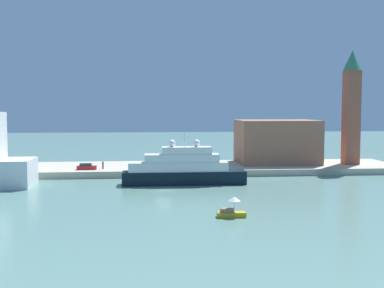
{
  "coord_description": "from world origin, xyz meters",
  "views": [
    {
      "loc": [
        -2.76,
        -86.56,
        14.91
      ],
      "look_at": [
        5.74,
        6.0,
        7.83
      ],
      "focal_mm": 46.18,
      "sensor_mm": 36.0,
      "label": 1
    }
  ],
  "objects_px": {
    "parked_car": "(87,167)",
    "person_figure": "(103,165)",
    "bell_tower": "(351,102)",
    "mooring_bollard": "(176,168)",
    "large_yacht": "(183,169)",
    "harbor_building": "(277,142)",
    "small_motorboat": "(231,210)"
  },
  "relations": [
    {
      "from": "mooring_bollard",
      "to": "large_yacht",
      "type": "bearing_deg",
      "value": -86.97
    },
    {
      "from": "small_motorboat",
      "to": "bell_tower",
      "type": "bearing_deg",
      "value": 52.0
    },
    {
      "from": "bell_tower",
      "to": "parked_car",
      "type": "distance_m",
      "value": 62.16
    },
    {
      "from": "harbor_building",
      "to": "person_figure",
      "type": "bearing_deg",
      "value": -169.18
    },
    {
      "from": "small_motorboat",
      "to": "harbor_building",
      "type": "distance_m",
      "value": 54.13
    },
    {
      "from": "large_yacht",
      "to": "bell_tower",
      "type": "height_order",
      "value": "bell_tower"
    },
    {
      "from": "bell_tower",
      "to": "mooring_bollard",
      "type": "height_order",
      "value": "bell_tower"
    },
    {
      "from": "harbor_building",
      "to": "mooring_bollard",
      "type": "height_order",
      "value": "harbor_building"
    },
    {
      "from": "parked_car",
      "to": "harbor_building",
      "type": "bearing_deg",
      "value": 10.82
    },
    {
      "from": "large_yacht",
      "to": "mooring_bollard",
      "type": "xyz_separation_m",
      "value": [
        -0.57,
        10.69,
        -1.09
      ]
    },
    {
      "from": "large_yacht",
      "to": "small_motorboat",
      "type": "height_order",
      "value": "large_yacht"
    },
    {
      "from": "large_yacht",
      "to": "person_figure",
      "type": "height_order",
      "value": "large_yacht"
    },
    {
      "from": "parked_car",
      "to": "person_figure",
      "type": "bearing_deg",
      "value": 10.77
    },
    {
      "from": "small_motorboat",
      "to": "bell_tower",
      "type": "relative_size",
      "value": 0.15
    },
    {
      "from": "harbor_building",
      "to": "mooring_bollard",
      "type": "distance_m",
      "value": 27.33
    },
    {
      "from": "small_motorboat",
      "to": "mooring_bollard",
      "type": "relative_size",
      "value": 5.02
    },
    {
      "from": "small_motorboat",
      "to": "person_figure",
      "type": "distance_m",
      "value": 47.28
    },
    {
      "from": "small_motorboat",
      "to": "person_figure",
      "type": "height_order",
      "value": "person_figure"
    },
    {
      "from": "bell_tower",
      "to": "mooring_bollard",
      "type": "bearing_deg",
      "value": -170.53
    },
    {
      "from": "bell_tower",
      "to": "person_figure",
      "type": "height_order",
      "value": "bell_tower"
    },
    {
      "from": "large_yacht",
      "to": "bell_tower",
      "type": "xyz_separation_m",
      "value": [
        40.74,
        17.59,
        12.94
      ]
    },
    {
      "from": "large_yacht",
      "to": "small_motorboat",
      "type": "xyz_separation_m",
      "value": [
        4.54,
        -28.75,
        -1.94
      ]
    },
    {
      "from": "bell_tower",
      "to": "large_yacht",
      "type": "bearing_deg",
      "value": -156.65
    },
    {
      "from": "small_motorboat",
      "to": "harbor_building",
      "type": "bearing_deg",
      "value": 68.67
    },
    {
      "from": "parked_car",
      "to": "mooring_bollard",
      "type": "height_order",
      "value": "parked_car"
    },
    {
      "from": "bell_tower",
      "to": "mooring_bollard",
      "type": "xyz_separation_m",
      "value": [
        -41.3,
        -6.89,
        -14.03
      ]
    },
    {
      "from": "bell_tower",
      "to": "mooring_bollard",
      "type": "relative_size",
      "value": 34.46
    },
    {
      "from": "large_yacht",
      "to": "small_motorboat",
      "type": "bearing_deg",
      "value": -81.03
    },
    {
      "from": "large_yacht",
      "to": "harbor_building",
      "type": "relative_size",
      "value": 1.28
    },
    {
      "from": "mooring_bollard",
      "to": "harbor_building",
      "type": "bearing_deg",
      "value": 23.45
    },
    {
      "from": "parked_car",
      "to": "person_figure",
      "type": "xyz_separation_m",
      "value": [
        3.4,
        0.65,
        0.26
      ]
    },
    {
      "from": "large_yacht",
      "to": "parked_car",
      "type": "xyz_separation_m",
      "value": [
        -19.69,
        13.04,
        -0.91
      ]
    }
  ]
}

